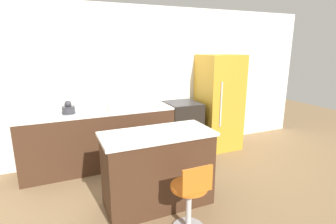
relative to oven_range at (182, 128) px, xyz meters
name	(u,v)px	position (x,y,z in m)	size (l,w,h in m)	color
ground_plane	(128,170)	(-1.13, -0.32, -0.47)	(14.00, 14.00, 0.00)	#8E704C
wall_back	(115,84)	(-1.13, 0.34, 0.83)	(8.00, 0.06, 2.60)	white
back_counter	(100,139)	(-1.48, 0.00, 0.00)	(2.37, 0.61, 0.95)	#422819
kitchen_island	(158,169)	(-1.02, -1.37, 0.00)	(1.34, 0.63, 0.94)	#422819
oven_range	(182,128)	(0.00, 0.00, 0.00)	(0.58, 0.62, 0.95)	black
refrigerator	(219,102)	(0.75, -0.04, 0.42)	(0.72, 0.71, 1.78)	gold
stool_chair	(190,199)	(-0.90, -1.98, -0.08)	(0.39, 0.39, 0.80)	#B7B7BC
kettle	(68,108)	(-1.92, -0.01, 0.55)	(0.19, 0.19, 0.20)	#333338
mixing_bowl	(115,106)	(-1.22, -0.01, 0.52)	(0.26, 0.26, 0.10)	beige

